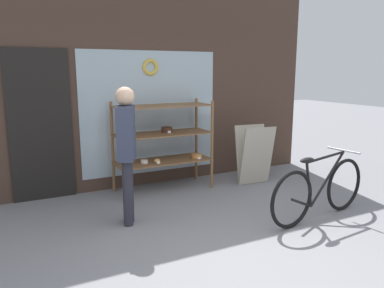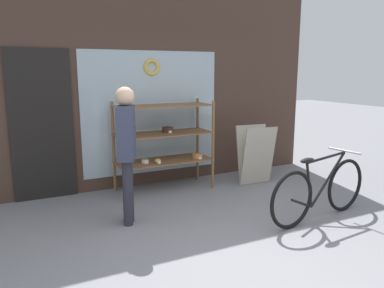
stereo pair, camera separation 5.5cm
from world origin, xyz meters
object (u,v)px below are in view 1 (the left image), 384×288
display_case (164,137)px  pedestrian (127,145)px  sandwich_board (254,155)px  bicycle (319,190)px

display_case → pedestrian: bearing=-130.9°
display_case → pedestrian: pedestrian is taller
sandwich_board → pedestrian: bearing=-159.3°
bicycle → pedestrian: 2.39m
display_case → bicycle: bearing=-57.1°
bicycle → pedestrian: size_ratio=1.04×
display_case → pedestrian: 1.36m
bicycle → pedestrian: pedestrian is taller
bicycle → sandwich_board: 1.57m
display_case → pedestrian: size_ratio=0.89×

